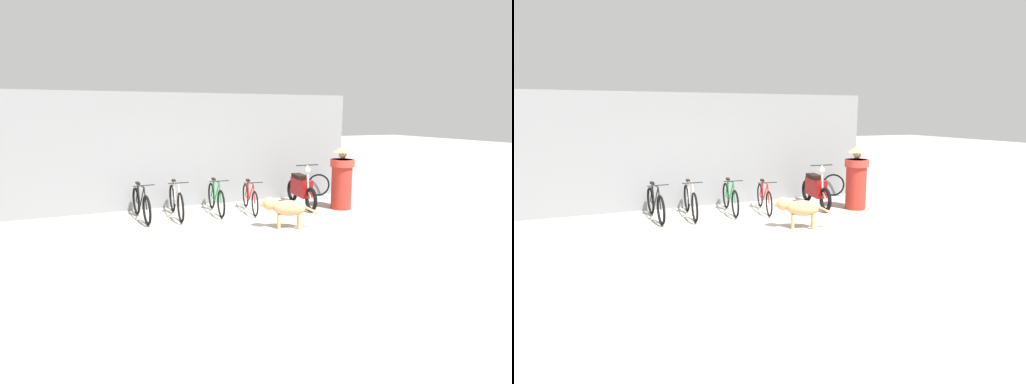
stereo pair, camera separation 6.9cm
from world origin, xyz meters
TOP-DOWN VIEW (x-y plane):
  - ground_plane at (0.00, 0.00)m, footprint 60.00×60.00m
  - shop_wall_back at (0.00, 3.19)m, footprint 9.36×0.20m
  - bicycle_0 at (-1.28, 2.14)m, footprint 0.46×1.72m
  - bicycle_1 at (-0.49, 2.10)m, footprint 0.46×1.77m
  - bicycle_2 at (0.49, 2.12)m, footprint 0.46×1.67m
  - bicycle_3 at (1.31, 1.96)m, footprint 0.46×1.63m
  - motorcycle at (2.75, 1.97)m, footprint 0.58×1.85m
  - stray_dog at (1.44, 0.29)m, footprint 1.15×0.65m
  - person_in_robes at (3.55, 1.34)m, footprint 0.65×0.65m
  - spare_tire_left at (3.85, 2.94)m, footprint 0.62×0.29m

SIDE VIEW (x-z plane):
  - ground_plane at x=0.00m, z-range 0.00..0.00m
  - spare_tire_left at x=3.85m, z-range 0.00..0.65m
  - bicycle_3 at x=1.31m, z-range -0.06..0.72m
  - bicycle_2 at x=0.49m, z-range -0.08..0.77m
  - bicycle_0 at x=-1.28m, z-range -0.08..0.78m
  - bicycle_1 at x=-0.49m, z-range -0.08..0.80m
  - stray_dog at x=1.44m, z-range 0.10..0.76m
  - motorcycle at x=2.75m, z-range -0.11..1.02m
  - person_in_robes at x=3.55m, z-range 0.00..1.61m
  - shop_wall_back at x=0.00m, z-range 0.00..2.90m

